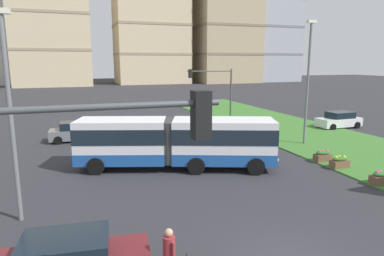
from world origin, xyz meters
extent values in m
cube|color=#3D752D|center=(13.16, 10.00, 0.04)|extent=(10.00, 70.00, 0.08)
cube|color=white|center=(2.16, 10.00, 1.73)|extent=(6.50, 4.48, 2.55)
cube|color=#1E519E|center=(2.16, 10.00, 0.80)|extent=(6.52, 4.50, 0.70)
cube|color=#19232D|center=(2.16, 10.00, 2.15)|extent=(6.55, 4.53, 0.90)
cube|color=white|center=(-3.59, 12.03, 1.73)|extent=(5.72, 3.99, 2.55)
cube|color=#1E519E|center=(-3.59, 12.03, 0.80)|extent=(5.74, 4.01, 0.70)
cube|color=#19232D|center=(-3.59, 12.03, 2.15)|extent=(5.77, 4.04, 0.90)
cylinder|color=#383838|center=(-0.65, 11.07, 1.72)|extent=(2.40, 2.40, 2.45)
cylinder|color=black|center=(4.28, 10.52, 0.50)|extent=(1.03, 0.62, 1.00)
cylinder|color=black|center=(3.39, 8.19, 0.50)|extent=(1.03, 0.62, 1.00)
cylinder|color=black|center=(1.11, 11.73, 0.50)|extent=(1.03, 0.62, 1.00)
cylinder|color=black|center=(0.22, 9.40, 0.50)|extent=(1.03, 0.62, 1.00)
cylinder|color=black|center=(-4.44, 13.62, 0.50)|extent=(1.04, 0.58, 1.00)
cylinder|color=black|center=(-5.22, 11.24, 0.50)|extent=(1.04, 0.58, 1.00)
sphere|color=#F9EFC6|center=(5.30, 9.76, 0.80)|extent=(0.24, 0.24, 0.24)
sphere|color=#F9EFC6|center=(4.66, 8.08, 0.80)|extent=(0.24, 0.24, 0.24)
cube|color=slate|center=(-6.00, 20.62, 0.58)|extent=(4.46, 1.96, 0.80)
cube|color=black|center=(-6.15, 20.62, 1.28)|extent=(2.44, 1.77, 0.60)
cylinder|color=black|center=(-4.47, 21.46, 0.32)|extent=(0.65, 0.24, 0.64)
cylinder|color=black|center=(-4.53, 19.66, 0.32)|extent=(0.65, 0.24, 0.64)
cylinder|color=black|center=(-7.47, 21.57, 0.32)|extent=(0.65, 0.24, 0.64)
cylinder|color=black|center=(-7.53, 19.77, 0.32)|extent=(0.65, 0.24, 0.64)
cube|color=black|center=(-6.65, 1.18, 1.28)|extent=(2.54, 1.93, 0.60)
cylinder|color=black|center=(-4.91, 1.90, 0.32)|extent=(0.66, 0.29, 0.64)
cube|color=silver|center=(18.16, 18.09, 0.58)|extent=(4.45, 1.93, 0.80)
cube|color=black|center=(18.31, 18.10, 1.28)|extent=(2.42, 1.75, 0.60)
cylinder|color=black|center=(16.69, 17.15, 0.32)|extent=(0.65, 0.24, 0.64)
cylinder|color=black|center=(16.64, 18.95, 0.32)|extent=(0.65, 0.24, 0.64)
cylinder|color=black|center=(19.69, 17.24, 0.32)|extent=(0.65, 0.24, 0.64)
cylinder|color=black|center=(19.64, 19.04, 0.32)|extent=(0.65, 0.24, 0.64)
cylinder|color=maroon|center=(-3.86, 0.43, 1.20)|extent=(0.36, 0.36, 0.60)
sphere|color=tan|center=(-3.86, 0.43, 1.62)|extent=(0.24, 0.24, 0.24)
cylinder|color=maroon|center=(-3.92, 0.66, 1.15)|extent=(0.10, 0.10, 0.55)
cylinder|color=maroon|center=(-3.79, 0.19, 1.15)|extent=(0.10, 0.10, 0.55)
cube|color=brown|center=(8.76, 4.62, 0.30)|extent=(1.10, 0.56, 0.44)
ellipsoid|color=#2D6B28|center=(8.76, 4.62, 0.62)|extent=(0.99, 0.50, 0.28)
sphere|color=#D14C99|center=(8.48, 4.62, 0.72)|extent=(0.20, 0.20, 0.20)
sphere|color=#D14C99|center=(8.76, 4.70, 0.72)|extent=(0.20, 0.20, 0.20)
cube|color=brown|center=(8.76, 7.58, 0.30)|extent=(1.10, 0.56, 0.44)
ellipsoid|color=#2D6B28|center=(8.76, 7.58, 0.62)|extent=(0.99, 0.50, 0.28)
sphere|color=yellow|center=(8.48, 7.58, 0.72)|extent=(0.20, 0.20, 0.20)
sphere|color=yellow|center=(8.76, 7.66, 0.72)|extent=(0.20, 0.20, 0.20)
sphere|color=yellow|center=(9.04, 7.52, 0.72)|extent=(0.20, 0.20, 0.20)
cube|color=brown|center=(8.76, 9.07, 0.30)|extent=(1.10, 0.56, 0.44)
ellipsoid|color=#2D6B28|center=(8.76, 9.07, 0.62)|extent=(0.99, 0.50, 0.28)
sphere|color=#D14C99|center=(8.48, 9.07, 0.72)|extent=(0.20, 0.20, 0.20)
sphere|color=#D14C99|center=(8.76, 9.15, 0.72)|extent=(0.20, 0.20, 0.20)
sphere|color=#D14C99|center=(9.04, 9.01, 0.72)|extent=(0.20, 0.20, 0.20)
cylinder|color=#474C51|center=(-5.70, -3.00, 5.69)|extent=(3.60, 0.10, 0.10)
cube|color=black|center=(-4.20, -3.00, 5.49)|extent=(0.28, 0.28, 0.80)
sphere|color=red|center=(-4.20, -3.00, 5.74)|extent=(0.16, 0.16, 0.16)
sphere|color=yellow|center=(-4.20, -3.00, 5.48)|extent=(0.16, 0.16, 0.16)
sphere|color=green|center=(-4.20, -3.00, 5.22)|extent=(0.16, 0.16, 0.16)
cylinder|color=#474C51|center=(8.36, 22.00, 2.84)|extent=(0.16, 0.16, 5.69)
cylinder|color=#474C51|center=(6.12, 22.00, 5.49)|extent=(4.49, 0.10, 0.10)
cube|color=black|center=(4.17, 22.00, 5.29)|extent=(0.28, 0.28, 0.80)
sphere|color=red|center=(4.17, 22.00, 5.54)|extent=(0.16, 0.16, 0.16)
sphere|color=yellow|center=(4.17, 22.00, 5.28)|extent=(0.16, 0.16, 0.16)
sphere|color=green|center=(4.17, 22.00, 5.02)|extent=(0.16, 0.16, 0.16)
cylinder|color=slate|center=(-8.50, 6.38, 4.04)|extent=(0.18, 0.18, 8.08)
cube|color=white|center=(-8.50, 6.38, 8.18)|extent=(0.70, 0.28, 0.20)
cylinder|color=slate|center=(10.66, 13.47, 4.58)|extent=(0.18, 0.18, 9.16)
cube|color=white|center=(10.66, 13.47, 9.26)|extent=(0.70, 0.28, 0.20)
cube|color=#9C8D6E|center=(-10.72, 93.46, 9.40)|extent=(19.40, 17.59, 0.70)
cube|color=#9C8D6E|center=(-10.72, 93.46, 18.45)|extent=(19.40, 17.59, 0.70)
cube|color=beige|center=(16.71, 94.70, 20.62)|extent=(20.81, 15.10, 41.24)
cube|color=#9C8D6E|center=(16.71, 94.70, 8.60)|extent=(21.01, 15.30, 0.70)
cube|color=#9C8D6E|center=(16.71, 94.70, 16.85)|extent=(21.01, 15.30, 0.70)
cube|color=tan|center=(39.52, 93.35, 20.74)|extent=(18.47, 19.62, 41.47)
cube|color=#85765B|center=(39.52, 93.35, 8.64)|extent=(18.67, 19.82, 0.70)
cube|color=#85765B|center=(39.52, 93.35, 16.94)|extent=(18.67, 19.82, 0.70)
cube|color=#85765B|center=(39.52, 93.35, 25.23)|extent=(18.67, 19.82, 0.70)
cube|color=#9EA3AD|center=(56.79, 95.03, 25.40)|extent=(15.15, 18.61, 50.81)
cube|color=gray|center=(56.79, 95.03, 8.82)|extent=(15.35, 18.81, 0.70)
cube|color=gray|center=(56.79, 95.03, 17.29)|extent=(15.35, 18.81, 0.70)
cube|color=gray|center=(56.79, 95.03, 25.75)|extent=(15.35, 18.81, 0.70)
camera|label=1|loc=(-6.15, -8.15, 6.35)|focal=31.85mm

